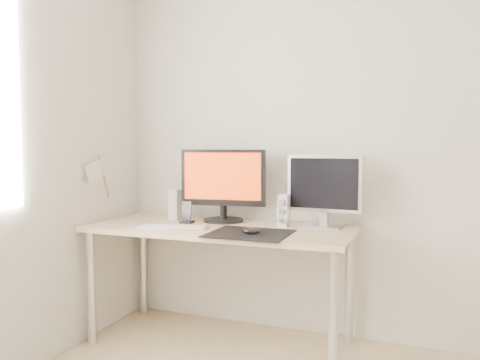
% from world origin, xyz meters
% --- Properties ---
extents(wall_back, '(3.50, 0.00, 3.50)m').
position_xyz_m(wall_back, '(0.00, 1.75, 1.25)').
color(wall_back, silver).
rests_on(wall_back, ground).
extents(mousepad, '(0.45, 0.40, 0.00)m').
position_xyz_m(mousepad, '(-0.68, 1.20, 0.73)').
color(mousepad, black).
rests_on(mousepad, desk).
extents(mouse, '(0.11, 0.06, 0.04)m').
position_xyz_m(mouse, '(-0.66, 1.17, 0.75)').
color(mouse, black).
rests_on(mouse, mousepad).
extents(desk, '(1.60, 0.70, 0.73)m').
position_xyz_m(desk, '(-0.93, 1.38, 0.65)').
color(desk, '#D1B587').
rests_on(desk, ground).
extents(main_monitor, '(0.55, 0.29, 0.47)m').
position_xyz_m(main_monitor, '(-0.98, 1.54, 0.98)').
color(main_monitor, black).
rests_on(main_monitor, desk).
extents(second_monitor, '(0.45, 0.17, 0.43)m').
position_xyz_m(second_monitor, '(-0.33, 1.56, 0.97)').
color(second_monitor, silver).
rests_on(second_monitor, desk).
extents(speaker_left, '(0.06, 0.08, 0.20)m').
position_xyz_m(speaker_left, '(-1.32, 1.52, 0.83)').
color(speaker_left, silver).
rests_on(speaker_left, desk).
extents(speaker_right, '(0.06, 0.08, 0.20)m').
position_xyz_m(speaker_right, '(-0.56, 1.49, 0.83)').
color(speaker_right, white).
rests_on(speaker_right, desk).
extents(keyboard, '(0.44, 0.20, 0.02)m').
position_xyz_m(keyboard, '(-1.16, 1.20, 0.74)').
color(keyboard, silver).
rests_on(keyboard, desk).
extents(phone_dock, '(0.08, 0.07, 0.14)m').
position_xyz_m(phone_dock, '(-1.17, 1.41, 0.77)').
color(phone_dock, black).
rests_on(phone_dock, desk).
extents(pennant, '(0.01, 0.23, 0.29)m').
position_xyz_m(pennant, '(-1.72, 1.24, 1.05)').
color(pennant, '#A57F54').
rests_on(pennant, wall_left).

